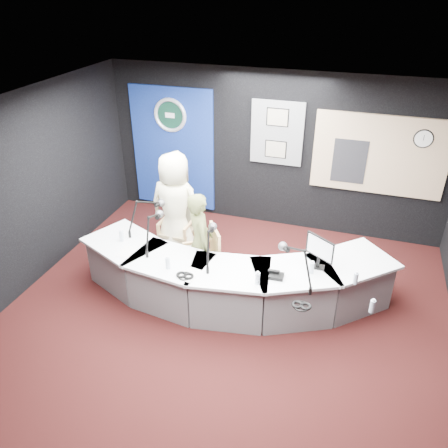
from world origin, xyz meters
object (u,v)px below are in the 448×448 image
(armchair_left, at_px, (177,233))
(armchair_right, at_px, (201,258))
(person_woman, at_px, (200,242))
(broadcast_desk, at_px, (229,279))
(person_man, at_px, (175,207))

(armchair_left, distance_m, armchair_right, 0.94)
(armchair_left, xyz_separation_m, person_woman, (0.66, -0.67, 0.34))
(armchair_right, height_order, person_woman, person_woman)
(broadcast_desk, height_order, person_woman, person_woman)
(armchair_right, bearing_deg, person_woman, 0.00)
(armchair_right, xyz_separation_m, person_woman, (0.00, 0.00, 0.28))
(armchair_right, bearing_deg, armchair_left, -168.81)
(broadcast_desk, xyz_separation_m, person_man, (-1.16, 0.87, 0.53))
(broadcast_desk, xyz_separation_m, person_woman, (-0.49, 0.20, 0.39))
(armchair_right, bearing_deg, person_man, -168.81)
(person_man, xyz_separation_m, person_woman, (0.66, -0.67, -0.13))
(armchair_left, bearing_deg, armchair_right, -43.18)
(armchair_left, xyz_separation_m, person_man, (0.00, 0.00, 0.47))
(armchair_left, height_order, armchair_right, armchair_right)
(broadcast_desk, bearing_deg, armchair_right, 157.73)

